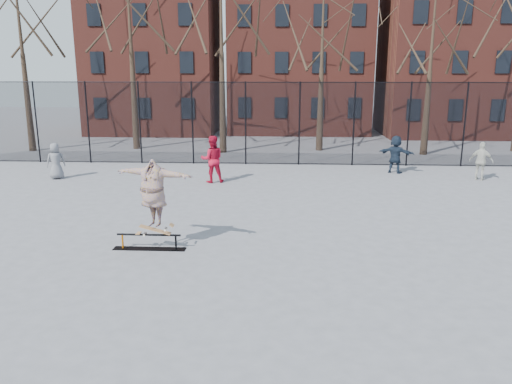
# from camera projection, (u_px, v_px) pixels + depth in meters

# --- Properties ---
(ground) EXTENTS (100.00, 100.00, 0.00)m
(ground) POSITION_uv_depth(u_px,v_px,m) (263.00, 265.00, 11.93)
(ground) COLOR slate
(skate_rail) EXTENTS (1.89, 0.29, 0.42)m
(skate_rail) POSITION_uv_depth(u_px,v_px,m) (149.00, 243.00, 12.93)
(skate_rail) COLOR black
(skate_rail) RESTS_ON ground
(skateboard) EXTENTS (0.89, 0.21, 0.11)m
(skateboard) POSITION_uv_depth(u_px,v_px,m) (155.00, 232.00, 12.85)
(skateboard) COLOR #A76C43
(skateboard) RESTS_ON skate_rail
(skater) EXTENTS (2.21, 1.16, 1.73)m
(skater) POSITION_uv_depth(u_px,v_px,m) (154.00, 198.00, 12.63)
(skater) COLOR #5C327E
(skater) RESTS_ON skateboard
(bystander_grey) EXTENTS (0.90, 0.79, 1.54)m
(bystander_grey) POSITION_uv_depth(u_px,v_px,m) (56.00, 161.00, 21.14)
(bystander_grey) COLOR slate
(bystander_grey) RESTS_ON ground
(bystander_red) EXTENTS (1.08, 0.93, 1.93)m
(bystander_red) POSITION_uv_depth(u_px,v_px,m) (212.00, 159.00, 20.45)
(bystander_red) COLOR #B7102B
(bystander_red) RESTS_ON ground
(bystander_white) EXTENTS (1.01, 0.85, 1.62)m
(bystander_white) POSITION_uv_depth(u_px,v_px,m) (481.00, 161.00, 20.85)
(bystander_white) COLOR beige
(bystander_white) RESTS_ON ground
(bystander_navy) EXTENTS (1.62, 1.19, 1.70)m
(bystander_navy) POSITION_uv_depth(u_px,v_px,m) (396.00, 154.00, 22.34)
(bystander_navy) COLOR #1B2737
(bystander_navy) RESTS_ON ground
(fence) EXTENTS (34.03, 0.07, 4.00)m
(fence) POSITION_uv_depth(u_px,v_px,m) (274.00, 123.00, 24.04)
(fence) COLOR black
(fence) RESTS_ON ground
(tree_row) EXTENTS (33.66, 7.46, 10.67)m
(tree_row) POSITION_uv_depth(u_px,v_px,m) (272.00, 16.00, 26.81)
(tree_row) COLOR black
(tree_row) RESTS_ON ground
(rowhouses) EXTENTS (29.00, 7.00, 13.00)m
(rowhouses) POSITION_uv_depth(u_px,v_px,m) (289.00, 48.00, 35.65)
(rowhouses) COLOR maroon
(rowhouses) RESTS_ON ground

